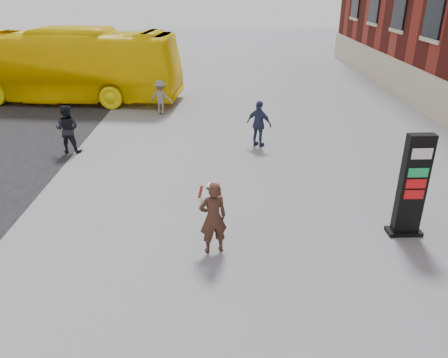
{
  "coord_description": "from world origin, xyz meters",
  "views": [
    {
      "loc": [
        0.19,
        -8.07,
        5.55
      ],
      "look_at": [
        0.26,
        1.22,
        1.32
      ],
      "focal_mm": 35.0,
      "sensor_mm": 36.0,
      "label": 1
    }
  ],
  "objects_px": {
    "info_pylon": "(412,186)",
    "bus": "(52,65)",
    "pedestrian_a": "(67,129)",
    "woman": "(213,217)",
    "pedestrian_c": "(259,124)",
    "pedestrian_b": "(161,97)"
  },
  "relations": [
    {
      "from": "info_pylon",
      "to": "bus",
      "type": "bearing_deg",
      "value": 133.22
    },
    {
      "from": "bus",
      "to": "pedestrian_a",
      "type": "bearing_deg",
      "value": -152.04
    },
    {
      "from": "woman",
      "to": "pedestrian_c",
      "type": "relative_size",
      "value": 1.01
    },
    {
      "from": "pedestrian_a",
      "to": "pedestrian_b",
      "type": "bearing_deg",
      "value": -115.81
    },
    {
      "from": "bus",
      "to": "pedestrian_c",
      "type": "bearing_deg",
      "value": -119.24
    },
    {
      "from": "bus",
      "to": "pedestrian_a",
      "type": "distance_m",
      "value": 8.02
    },
    {
      "from": "pedestrian_a",
      "to": "pedestrian_b",
      "type": "height_order",
      "value": "pedestrian_a"
    },
    {
      "from": "pedestrian_b",
      "to": "pedestrian_c",
      "type": "distance_m",
      "value": 5.92
    },
    {
      "from": "pedestrian_a",
      "to": "pedestrian_c",
      "type": "bearing_deg",
      "value": -172.49
    },
    {
      "from": "bus",
      "to": "pedestrian_c",
      "type": "relative_size",
      "value": 7.5
    },
    {
      "from": "woman",
      "to": "info_pylon",
      "type": "bearing_deg",
      "value": 172.16
    },
    {
      "from": "woman",
      "to": "bus",
      "type": "distance_m",
      "value": 15.95
    },
    {
      "from": "info_pylon",
      "to": "pedestrian_a",
      "type": "distance_m",
      "value": 11.24
    },
    {
      "from": "info_pylon",
      "to": "woman",
      "type": "height_order",
      "value": "info_pylon"
    },
    {
      "from": "info_pylon",
      "to": "woman",
      "type": "xyz_separation_m",
      "value": [
        -4.57,
        -0.7,
        -0.38
      ]
    },
    {
      "from": "pedestrian_a",
      "to": "pedestrian_b",
      "type": "xyz_separation_m",
      "value": [
        2.64,
        4.83,
        -0.08
      ]
    },
    {
      "from": "info_pylon",
      "to": "pedestrian_c",
      "type": "height_order",
      "value": "info_pylon"
    },
    {
      "from": "woman",
      "to": "pedestrian_a",
      "type": "relative_size",
      "value": 1.0
    },
    {
      "from": "pedestrian_a",
      "to": "woman",
      "type": "bearing_deg",
      "value": 132.32
    },
    {
      "from": "woman",
      "to": "pedestrian_a",
      "type": "bearing_deg",
      "value": -67.15
    },
    {
      "from": "info_pylon",
      "to": "pedestrian_b",
      "type": "distance_m",
      "value": 12.61
    },
    {
      "from": "info_pylon",
      "to": "pedestrian_c",
      "type": "distance_m",
      "value": 6.84
    }
  ]
}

